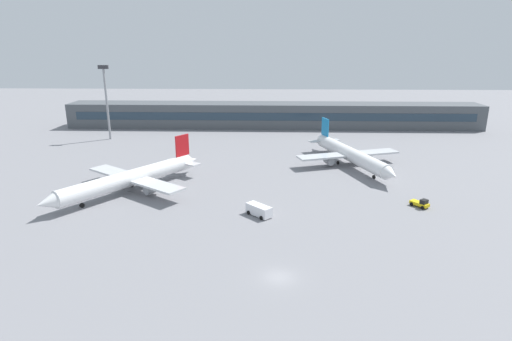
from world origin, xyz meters
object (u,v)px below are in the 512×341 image
Objects in this scene: service_van_white at (259,210)px; floodlight_tower_west at (106,97)px; airplane_mid at (351,155)px; baggage_tug_yellow at (421,203)px; airplane_near at (130,179)px.

floodlight_tower_west reaches higher than service_van_white.
baggage_tug_yellow is (8.52, -28.32, -2.21)m from airplane_mid.
floodlight_tower_west is (-50.94, 62.78, 12.81)m from service_van_white.
service_van_white is (-31.35, -5.25, 0.31)m from baggage_tug_yellow.
airplane_mid is at bearing 106.75° from baggage_tug_yellow.
airplane_mid is 1.62× the size of floodlight_tower_west.
floodlight_tower_west reaches higher than airplane_near.
airplane_near is 56.78m from floodlight_tower_west.
airplane_mid is at bearing 55.77° from service_van_white.
airplane_mid is at bearing 22.98° from airplane_near.
airplane_near reaches higher than service_van_white.
service_van_white is (-22.83, -33.56, -1.90)m from airplane_mid.
airplane_mid is 10.31× the size of baggage_tug_yellow.
baggage_tug_yellow is at bearing 9.50° from service_van_white.
floodlight_tower_west is (-82.29, 57.53, 13.13)m from baggage_tug_yellow.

